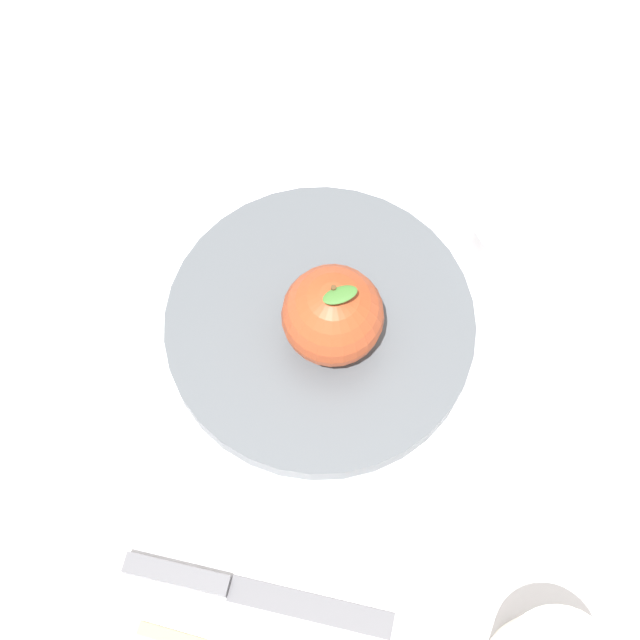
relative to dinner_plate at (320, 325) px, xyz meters
name	(u,v)px	position (x,y,z in m)	size (l,w,h in m)	color
ground_plane	(291,389)	(0.02, -0.05, -0.01)	(2.40, 2.40, 0.00)	silver
dinner_plate	(320,325)	(0.00, 0.00, 0.00)	(0.23, 0.23, 0.02)	#4C5156
apple	(333,315)	(0.01, 0.00, 0.04)	(0.07, 0.07, 0.08)	#9E3D1E
side_bowl	(531,222)	(0.05, 0.18, 0.01)	(0.10, 0.10, 0.04)	white
knife	(232,588)	(0.10, -0.17, -0.01)	(0.16, 0.12, 0.01)	#59595E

